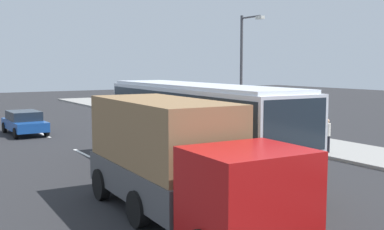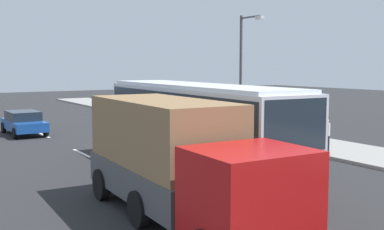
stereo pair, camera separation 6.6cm
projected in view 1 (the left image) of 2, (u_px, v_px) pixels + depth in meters
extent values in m
plane|color=#28282B|center=(172.00, 165.00, 19.53)|extent=(120.00, 120.00, 0.00)
cube|color=gray|center=(316.00, 145.00, 23.98)|extent=(80.00, 4.00, 0.15)
cube|color=white|center=(24.00, 125.00, 32.73)|extent=(2.40, 0.16, 0.01)
cube|color=white|center=(45.00, 135.00, 28.02)|extent=(2.40, 0.16, 0.01)
cube|color=white|center=(82.00, 153.00, 22.20)|extent=(2.40, 0.16, 0.01)
cube|color=white|center=(132.00, 177.00, 17.39)|extent=(2.40, 0.16, 0.01)
cube|color=white|center=(203.00, 211.00, 13.31)|extent=(2.40, 0.16, 0.01)
cube|color=orange|center=(195.00, 147.00, 18.15)|extent=(11.53, 2.99, 0.88)
cube|color=silver|center=(195.00, 112.00, 18.00)|extent=(11.53, 2.99, 1.90)
cube|color=#1E2833|center=(195.00, 105.00, 17.97)|extent=(11.30, 3.01, 1.04)
cube|color=#1E2833|center=(294.00, 126.00, 13.07)|extent=(0.23, 2.27, 1.52)
cube|color=silver|center=(195.00, 86.00, 17.90)|extent=(11.06, 2.83, 0.12)
cylinder|color=black|center=(289.00, 176.00, 15.19)|extent=(1.11, 0.35, 1.10)
cylinder|color=black|center=(228.00, 185.00, 14.05)|extent=(1.11, 0.35, 1.10)
cylinder|color=black|center=(182.00, 144.00, 21.64)|extent=(1.11, 0.35, 1.10)
cylinder|color=black|center=(135.00, 148.00, 20.50)|extent=(1.11, 0.35, 1.10)
cylinder|color=black|center=(171.00, 140.00, 22.69)|extent=(1.11, 0.35, 1.10)
cylinder|color=black|center=(125.00, 144.00, 21.54)|extent=(1.11, 0.35, 1.10)
cube|color=red|center=(248.00, 195.00, 9.74)|extent=(2.19, 2.47, 1.95)
cube|color=#4C4C4F|center=(162.00, 179.00, 13.33)|extent=(5.75, 2.60, 0.90)
cube|color=olive|center=(161.00, 132.00, 13.18)|extent=(5.52, 2.50, 1.82)
cylinder|color=black|center=(213.00, 196.00, 13.12)|extent=(0.97, 0.31, 0.96)
cylinder|color=black|center=(138.00, 209.00, 11.98)|extent=(0.97, 0.31, 0.96)
cylinder|color=black|center=(167.00, 176.00, 15.61)|extent=(0.97, 0.31, 0.96)
cylinder|color=black|center=(101.00, 184.00, 14.48)|extent=(0.97, 0.31, 0.96)
cube|color=#194799|center=(25.00, 125.00, 28.22)|extent=(4.38, 1.92, 0.56)
cube|color=#1E2833|center=(24.00, 115.00, 28.27)|extent=(2.42, 1.73, 0.54)
cylinder|color=black|center=(46.00, 131.00, 27.46)|extent=(0.64, 0.21, 0.64)
cylinder|color=black|center=(16.00, 133.00, 26.51)|extent=(0.64, 0.21, 0.64)
cylinder|color=black|center=(33.00, 126.00, 29.99)|extent=(0.64, 0.21, 0.64)
cylinder|color=black|center=(4.00, 127.00, 29.04)|extent=(0.64, 0.21, 0.64)
cylinder|color=black|center=(311.00, 138.00, 23.32)|extent=(0.14, 0.14, 0.83)
cylinder|color=black|center=(308.00, 137.00, 23.44)|extent=(0.14, 0.14, 0.83)
cylinder|color=#338C4C|center=(310.00, 123.00, 23.31)|extent=(0.32, 0.32, 0.62)
sphere|color=#9E7051|center=(310.00, 115.00, 23.26)|extent=(0.22, 0.22, 0.22)
cylinder|color=black|center=(325.00, 144.00, 21.61)|extent=(0.14, 0.14, 0.77)
cylinder|color=black|center=(328.00, 144.00, 21.53)|extent=(0.14, 0.14, 0.77)
cylinder|color=beige|center=(327.00, 130.00, 21.50)|extent=(0.32, 0.32, 0.58)
sphere|color=tan|center=(327.00, 121.00, 21.46)|extent=(0.21, 0.21, 0.21)
cylinder|color=#47474C|center=(241.00, 76.00, 26.80)|extent=(0.16, 0.16, 6.84)
cylinder|color=#47474C|center=(251.00, 17.00, 25.79)|extent=(1.59, 0.10, 0.10)
cube|color=silver|center=(260.00, 18.00, 25.13)|extent=(0.50, 0.24, 0.16)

